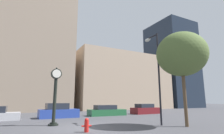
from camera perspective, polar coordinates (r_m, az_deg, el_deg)
name	(u,v)px	position (r m, az deg, el deg)	size (l,w,h in m)	color
ground_plane	(82,128)	(12.66, -9.87, -18.95)	(200.00, 200.00, 0.00)	#424247
building_tall_tower	(34,7)	(40.43, -24.24, 17.42)	(14.85, 12.00, 40.74)	gray
building_storefront_row	(119,82)	(41.72, 2.45, -4.98)	(21.76, 12.00, 12.26)	tan
building_glass_modern	(171,65)	(53.42, 18.82, 0.59)	(10.37, 12.00, 23.89)	#1E2838
street_clock	(55,92)	(14.08, -18.06, -7.80)	(0.78, 0.74, 4.35)	black
car_blue	(58,112)	(20.24, -17.12, -13.74)	(4.14, 1.91, 1.54)	#28429E
car_green	(106,111)	(22.32, -1.83, -14.19)	(4.63, 1.91, 1.27)	#236038
car_maroon	(145,110)	(25.72, 10.86, -13.47)	(4.25, 1.95, 1.37)	maroon
fire_hydrant_near	(87,125)	(10.86, -8.31, -18.19)	(0.59, 0.26, 0.80)	red
street_lamp_right	(155,64)	(14.57, 14.00, 0.96)	(0.36, 1.57, 7.24)	black
bare_tree	(181,54)	(14.31, 21.74, 3.86)	(3.74, 3.74, 6.96)	brown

